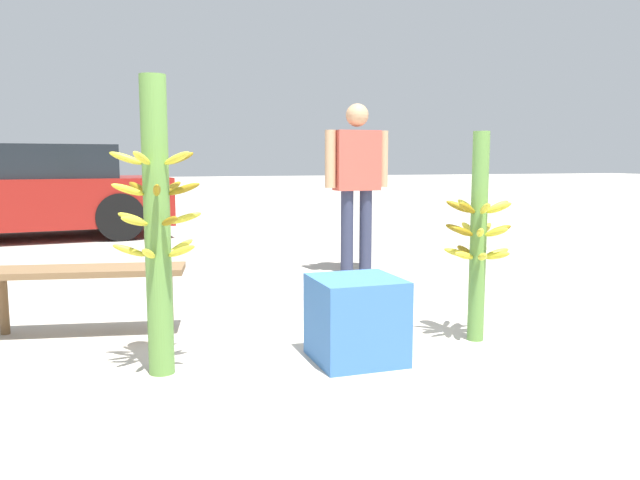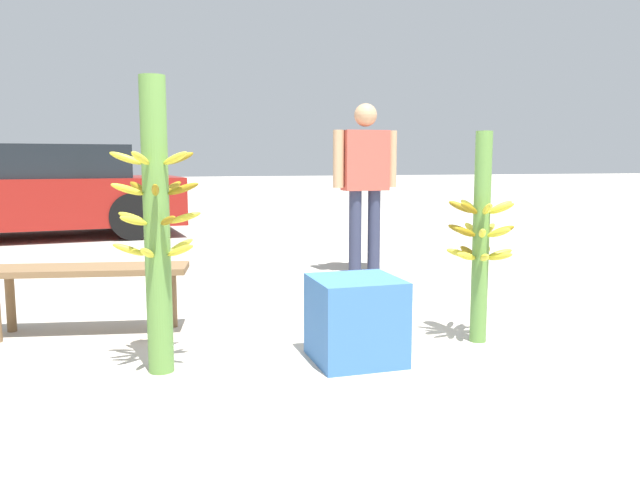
{
  "view_description": "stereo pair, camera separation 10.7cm",
  "coord_description": "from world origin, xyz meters",
  "px_view_note": "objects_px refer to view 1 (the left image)",
  "views": [
    {
      "loc": [
        -1.22,
        -3.23,
        1.12
      ],
      "look_at": [
        -0.11,
        0.1,
        0.67
      ],
      "focal_mm": 35.0,
      "sensor_mm": 36.0,
      "label": 1
    },
    {
      "loc": [
        -1.12,
        -3.26,
        1.12
      ],
      "look_at": [
        -0.11,
        0.1,
        0.67
      ],
      "focal_mm": 35.0,
      "sensor_mm": 36.0,
      "label": 2
    }
  ],
  "objects_px": {
    "banana_stalk_left": "(157,225)",
    "banana_stalk_center": "(478,235)",
    "vendor_person": "(357,174)",
    "parked_car": "(25,193)",
    "market_bench": "(82,280)",
    "produce_crate": "(356,319)"
  },
  "relations": [
    {
      "from": "banana_stalk_left",
      "to": "parked_car",
      "type": "xyz_separation_m",
      "value": [
        -1.39,
        6.54,
        -0.13
      ]
    },
    {
      "from": "banana_stalk_center",
      "to": "market_bench",
      "type": "xyz_separation_m",
      "value": [
        -2.33,
        0.87,
        -0.29
      ]
    },
    {
      "from": "banana_stalk_center",
      "to": "produce_crate",
      "type": "height_order",
      "value": "banana_stalk_center"
    },
    {
      "from": "banana_stalk_left",
      "to": "market_bench",
      "type": "relative_size",
      "value": 1.18
    },
    {
      "from": "parked_car",
      "to": "produce_crate",
      "type": "distance_m",
      "value": 7.11
    },
    {
      "from": "banana_stalk_center",
      "to": "market_bench",
      "type": "relative_size",
      "value": 0.99
    },
    {
      "from": "banana_stalk_left",
      "to": "vendor_person",
      "type": "relative_size",
      "value": 0.93
    },
    {
      "from": "banana_stalk_center",
      "to": "parked_car",
      "type": "bearing_deg",
      "value": 116.81
    },
    {
      "from": "market_bench",
      "to": "parked_car",
      "type": "distance_m",
      "value": 5.75
    },
    {
      "from": "banana_stalk_left",
      "to": "vendor_person",
      "type": "height_order",
      "value": "vendor_person"
    },
    {
      "from": "market_bench",
      "to": "produce_crate",
      "type": "relative_size",
      "value": 2.78
    },
    {
      "from": "vendor_person",
      "to": "market_bench",
      "type": "height_order",
      "value": "vendor_person"
    },
    {
      "from": "banana_stalk_left",
      "to": "vendor_person",
      "type": "bearing_deg",
      "value": 49.49
    },
    {
      "from": "banana_stalk_left",
      "to": "vendor_person",
      "type": "distance_m",
      "value": 3.22
    },
    {
      "from": "banana_stalk_left",
      "to": "banana_stalk_center",
      "type": "relative_size",
      "value": 1.19
    },
    {
      "from": "banana_stalk_left",
      "to": "parked_car",
      "type": "bearing_deg",
      "value": 101.97
    },
    {
      "from": "market_bench",
      "to": "parked_car",
      "type": "relative_size",
      "value": 0.32
    },
    {
      "from": "market_bench",
      "to": "parked_car",
      "type": "xyz_separation_m",
      "value": [
        -0.97,
        5.66,
        0.29
      ]
    },
    {
      "from": "banana_stalk_center",
      "to": "vendor_person",
      "type": "distance_m",
      "value": 2.46
    },
    {
      "from": "banana_stalk_center",
      "to": "produce_crate",
      "type": "bearing_deg",
      "value": -171.31
    },
    {
      "from": "banana_stalk_left",
      "to": "produce_crate",
      "type": "distance_m",
      "value": 1.2
    },
    {
      "from": "banana_stalk_left",
      "to": "banana_stalk_center",
      "type": "bearing_deg",
      "value": 0.18
    }
  ]
}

